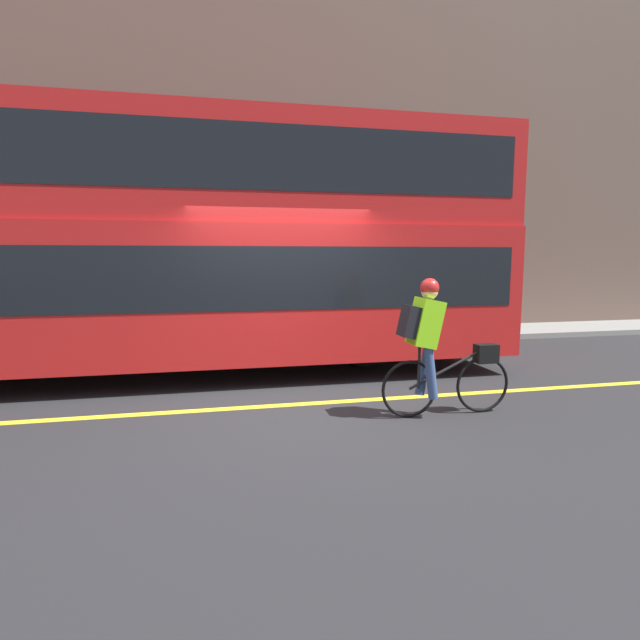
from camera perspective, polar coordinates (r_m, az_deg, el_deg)
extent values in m
plane|color=#232326|center=(6.28, -3.15, -9.84)|extent=(80.00, 80.00, 0.00)
cube|color=yellow|center=(6.34, -3.25, -9.63)|extent=(50.00, 0.14, 0.01)
cube|color=gray|center=(10.85, -7.17, -2.27)|extent=(60.00, 1.65, 0.12)
cube|color=brown|center=(12.02, -8.00, 21.06)|extent=(60.00, 0.30, 9.45)
cylinder|color=black|center=(8.52, 5.18, -1.59)|extent=(1.08, 0.30, 1.08)
cube|color=#B21919|center=(8.09, -18.59, 3.11)|extent=(11.04, 2.54, 1.98)
cube|color=black|center=(8.07, -18.66, 4.79)|extent=(10.60, 2.56, 0.87)
cube|color=#B21919|center=(8.16, -19.11, 15.56)|extent=(11.04, 2.44, 1.55)
cube|color=black|center=(8.17, -19.14, 16.10)|extent=(10.60, 2.46, 0.87)
torus|color=black|center=(6.27, 18.07, -7.03)|extent=(0.67, 0.04, 0.67)
torus|color=black|center=(5.86, 10.18, -7.77)|extent=(0.67, 0.04, 0.67)
cylinder|color=black|center=(6.00, 14.32, -5.42)|extent=(0.94, 0.03, 0.46)
cylinder|color=black|center=(5.85, 11.25, -5.34)|extent=(0.03, 0.03, 0.49)
cube|color=black|center=(6.20, 18.45, -3.64)|extent=(0.26, 0.16, 0.22)
cube|color=#8CE019|center=(5.78, 11.95, -0.30)|extent=(0.37, 0.32, 0.58)
cube|color=black|center=(5.70, 10.13, -0.16)|extent=(0.21, 0.26, 0.38)
cylinder|color=#384C7A|center=(5.98, 11.81, -5.57)|extent=(0.21, 0.11, 0.61)
cylinder|color=#384C7A|center=(5.82, 12.53, -5.94)|extent=(0.19, 0.11, 0.60)
sphere|color=tan|center=(5.77, 12.41, 3.22)|extent=(0.19, 0.19, 0.19)
sphere|color=red|center=(5.76, 12.42, 3.64)|extent=(0.21, 0.21, 0.21)
cylinder|color=#515156|center=(10.73, -5.66, 0.13)|extent=(0.60, 0.60, 0.80)
cylinder|color=#59595B|center=(10.64, -6.79, 4.33)|extent=(0.07, 0.07, 2.38)
cube|color=red|center=(10.59, -6.85, 9.53)|extent=(0.36, 0.02, 0.36)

